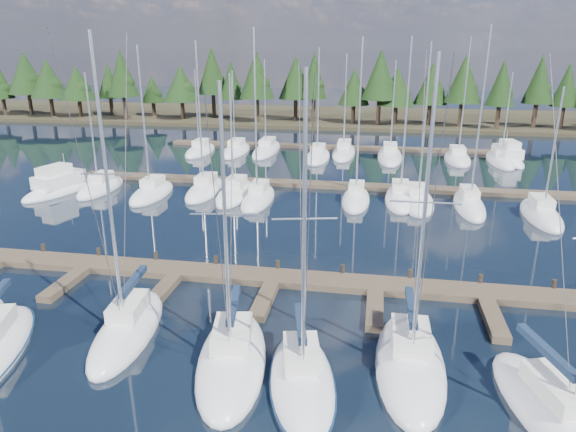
% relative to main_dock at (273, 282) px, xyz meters
% --- Properties ---
extents(ground, '(260.00, 260.00, 0.00)m').
position_rel_main_dock_xyz_m(ground, '(0.00, 12.64, -0.20)').
color(ground, black).
rests_on(ground, ground).
extents(far_shore, '(220.00, 30.00, 0.60)m').
position_rel_main_dock_xyz_m(far_shore, '(0.00, 72.64, 0.10)').
color(far_shore, '#332D1C').
rests_on(far_shore, ground).
extents(main_dock, '(44.00, 6.13, 0.90)m').
position_rel_main_dock_xyz_m(main_dock, '(0.00, 0.00, 0.00)').
color(main_dock, brown).
rests_on(main_dock, ground).
extents(back_docks, '(50.00, 21.80, 0.40)m').
position_rel_main_dock_xyz_m(back_docks, '(0.00, 32.23, -0.00)').
color(back_docks, brown).
rests_on(back_docks, ground).
extents(front_sailboat_2, '(3.44, 8.13, 14.92)m').
position_rel_main_dock_xyz_m(front_sailboat_2, '(-5.94, -6.50, 0.10)').
color(front_sailboat_2, silver).
rests_on(front_sailboat_2, ground).
extents(front_sailboat_3, '(4.43, 8.79, 13.14)m').
position_rel_main_dock_xyz_m(front_sailboat_3, '(-0.20, -8.08, 0.08)').
color(front_sailboat_3, silver).
rests_on(front_sailboat_3, ground).
extents(front_sailboat_4, '(4.32, 8.05, 13.65)m').
position_rel_main_dock_xyz_m(front_sailboat_4, '(3.08, -9.01, 0.09)').
color(front_sailboat_4, silver).
rests_on(front_sailboat_4, ground).
extents(front_sailboat_5, '(3.14, 8.58, 14.14)m').
position_rel_main_dock_xyz_m(front_sailboat_5, '(7.58, -6.97, 0.08)').
color(front_sailboat_5, silver).
rests_on(front_sailboat_5, ground).
extents(front_sailboat_6, '(5.37, 9.23, 14.04)m').
position_rel_main_dock_xyz_m(front_sailboat_6, '(13.00, -9.64, 0.08)').
color(front_sailboat_6, silver).
rests_on(front_sailboat_6, ground).
extents(back_sailboat_rows, '(43.83, 32.76, 15.86)m').
position_rel_main_dock_xyz_m(back_sailboat_rows, '(0.22, 27.94, 0.06)').
color(back_sailboat_rows, silver).
rests_on(back_sailboat_rows, ground).
extents(motor_yacht_left, '(4.90, 9.21, 4.38)m').
position_rel_main_dock_xyz_m(motor_yacht_left, '(-24.25, 16.37, 0.28)').
color(motor_yacht_left, silver).
rests_on(motor_yacht_left, ground).
extents(motor_yacht_right, '(3.94, 8.94, 4.32)m').
position_rel_main_dock_xyz_m(motor_yacht_right, '(21.34, 38.01, 0.28)').
color(motor_yacht_right, silver).
rests_on(motor_yacht_right, ground).
extents(tree_line, '(184.54, 11.23, 12.66)m').
position_rel_main_dock_xyz_m(tree_line, '(-3.23, 62.79, 7.06)').
color(tree_line, black).
rests_on(tree_line, far_shore).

